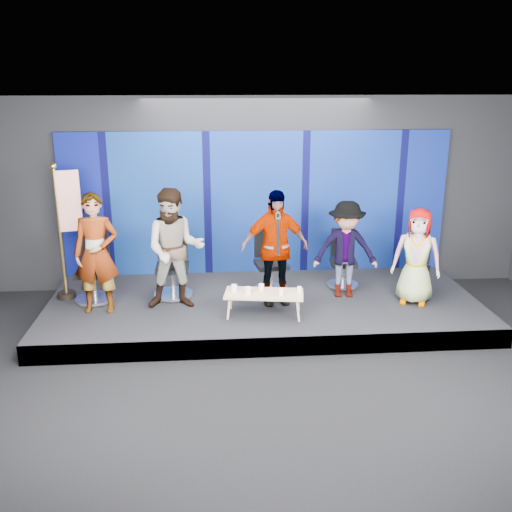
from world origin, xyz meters
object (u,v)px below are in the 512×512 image
object	(u,v)px
panelist_e	(417,256)
mug_e	(299,289)
mug_b	(248,290)
mug_c	(261,287)
panelist_a	(96,254)
chair_d	(343,268)
mug_a	(234,288)
chair_a	(94,278)
coffee_table	(264,295)
chair_c	(270,270)
flag_stand	(67,228)
mug_d	(281,292)
panelist_b	(175,249)
chair_b	(173,273)
panelist_c	(275,247)
chair_e	(416,274)
panelist_d	(346,250)

from	to	relation	value
panelist_e	mug_e	distance (m)	1.99
mug_b	mug_c	world-z (taller)	mug_b
panelist_a	mug_c	bearing A→B (deg)	-5.28
mug_c	chair_d	bearing A→B (deg)	35.40
mug_a	mug_b	xyz separation A→B (m)	(0.20, -0.12, 0.00)
chair_a	coffee_table	bearing A→B (deg)	-17.18
chair_a	chair_c	distance (m)	2.91
flag_stand	chair_c	bearing A→B (deg)	-13.81
chair_a	chair_d	world-z (taller)	chair_a
mug_a	mug_d	bearing A→B (deg)	-16.27
chair_d	mug_d	bearing A→B (deg)	-127.64
panelist_b	panelist_e	bearing A→B (deg)	-1.94
chair_a	chair_d	size ratio (longest dim) A/B	1.16
panelist_e	mug_a	xyz separation A→B (m)	(-2.91, -0.24, -0.36)
panelist_a	coffee_table	distance (m)	2.62
chair_b	mug_c	distance (m)	1.63
mug_a	chair_b	bearing A→B (deg)	138.56
panelist_a	panelist_c	world-z (taller)	panelist_a
chair_a	chair_e	size ratio (longest dim) A/B	1.20
flag_stand	mug_d	bearing A→B (deg)	-32.87
panelist_c	mug_c	world-z (taller)	panelist_c
panelist_b	mug_e	xyz separation A→B (m)	(1.88, -0.47, -0.54)
mug_d	panelist_d	bearing A→B (deg)	35.58
panelist_e	chair_e	bearing A→B (deg)	92.13
chair_c	mug_c	bearing A→B (deg)	-112.07
chair_a	panelist_d	bearing A→B (deg)	-1.52
panelist_c	chair_e	xyz separation A→B (m)	(2.44, 0.27, -0.61)
chair_c	panelist_c	distance (m)	0.75
chair_b	coffee_table	size ratio (longest dim) A/B	0.94
chair_d	mug_b	size ratio (longest dim) A/B	9.25
chair_a	panelist_b	distance (m)	1.52
mug_a	mug_b	size ratio (longest dim) A/B	0.99
chair_d	mug_d	xyz separation A→B (m)	(-1.25, -1.32, 0.08)
mug_b	flag_stand	distance (m)	3.11
panelist_b	flag_stand	size ratio (longest dim) A/B	0.85
chair_e	chair_b	bearing A→B (deg)	-157.87
panelist_a	panelist_e	xyz separation A→B (m)	(4.99, -0.04, -0.15)
chair_e	panelist_a	bearing A→B (deg)	-150.92
chair_d	flag_stand	xyz separation A→B (m)	(-4.58, -0.21, 0.85)
panelist_c	mug_d	size ratio (longest dim) A/B	19.89
chair_e	mug_e	bearing A→B (deg)	-134.65
mug_e	panelist_d	bearing A→B (deg)	39.98
chair_e	coffee_table	size ratio (longest dim) A/B	0.77
panelist_b	coffee_table	world-z (taller)	panelist_b
chair_d	chair_c	bearing A→B (deg)	-166.60
coffee_table	flag_stand	distance (m)	3.35
panelist_b	mug_c	world-z (taller)	panelist_b
mug_c	mug_e	world-z (taller)	mug_c
chair_e	mug_a	size ratio (longest dim) A/B	9.08
chair_a	chair_e	world-z (taller)	chair_a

